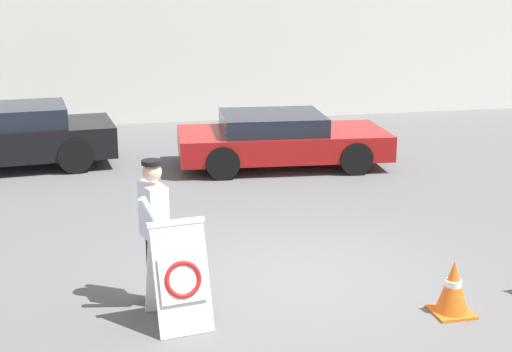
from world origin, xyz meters
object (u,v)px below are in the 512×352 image
barricade_sign (179,273)px  parked_car_rear_sedan (280,139)px  traffic_cone_mid (453,288)px  security_guard (154,226)px  parked_car_front_coupe (4,137)px

barricade_sign → parked_car_rear_sedan: 7.15m
barricade_sign → parked_car_rear_sedan: bearing=58.1°
traffic_cone_mid → barricade_sign: bearing=171.9°
barricade_sign → parked_car_rear_sedan: barricade_sign is taller
security_guard → traffic_cone_mid: (3.24, -0.99, -0.64)m
parked_car_rear_sedan → traffic_cone_mid: bearing=-83.6°
security_guard → traffic_cone_mid: bearing=56.9°
security_guard → parked_car_front_coupe: 7.48m
security_guard → traffic_cone_mid: size_ratio=2.72×
barricade_sign → traffic_cone_mid: bearing=-16.7°
barricade_sign → parked_car_front_coupe: bearing=100.5°
parked_car_front_coupe → barricade_sign: bearing=103.5°
barricade_sign → traffic_cone_mid: size_ratio=1.86×
traffic_cone_mid → parked_car_rear_sedan: (-0.21, 7.00, 0.25)m
traffic_cone_mid → parked_car_rear_sedan: size_ratio=0.15×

